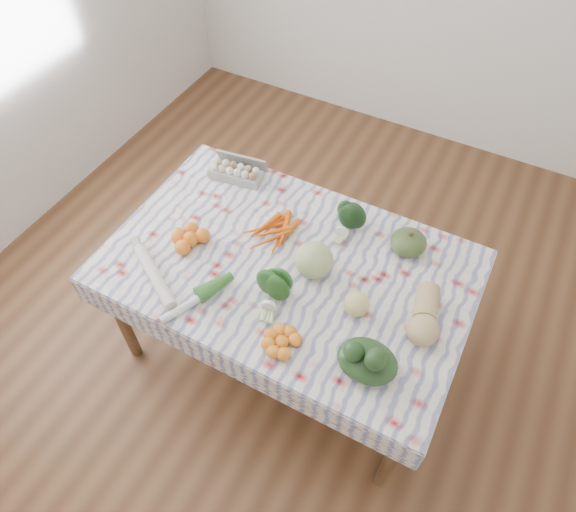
% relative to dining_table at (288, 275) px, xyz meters
% --- Properties ---
extents(ground, '(4.50, 4.50, 0.00)m').
position_rel_dining_table_xyz_m(ground, '(0.00, 0.00, -0.68)').
color(ground, '#56341D').
rests_on(ground, ground).
extents(dining_table, '(1.60, 1.00, 0.75)m').
position_rel_dining_table_xyz_m(dining_table, '(0.00, 0.00, 0.00)').
color(dining_table, brown).
rests_on(dining_table, ground).
extents(tablecloth, '(1.66, 1.06, 0.01)m').
position_rel_dining_table_xyz_m(tablecloth, '(0.00, 0.00, 0.08)').
color(tablecloth, white).
rests_on(tablecloth, dining_table).
extents(egg_carton, '(0.29, 0.15, 0.07)m').
position_rel_dining_table_xyz_m(egg_carton, '(-0.51, 0.38, 0.12)').
color(egg_carton, '#9B9C97').
rests_on(egg_carton, tablecloth).
extents(carrot_bunch, '(0.30, 0.29, 0.05)m').
position_rel_dining_table_xyz_m(carrot_bunch, '(-0.13, 0.10, 0.11)').
color(carrot_bunch, '#E85B0F').
rests_on(carrot_bunch, tablecloth).
extents(kale_bunch, '(0.17, 0.15, 0.14)m').
position_rel_dining_table_xyz_m(kale_bunch, '(0.15, 0.31, 0.16)').
color(kale_bunch, black).
rests_on(kale_bunch, tablecloth).
extents(kabocha_squash, '(0.21, 0.21, 0.11)m').
position_rel_dining_table_xyz_m(kabocha_squash, '(0.45, 0.33, 0.14)').
color(kabocha_squash, '#405629').
rests_on(kabocha_squash, tablecloth).
extents(cabbage, '(0.18, 0.18, 0.17)m').
position_rel_dining_table_xyz_m(cabbage, '(0.12, 0.01, 0.17)').
color(cabbage, '#A9BB75').
rests_on(cabbage, tablecloth).
extents(butternut_squash, '(0.19, 0.30, 0.13)m').
position_rel_dining_table_xyz_m(butternut_squash, '(0.65, -0.01, 0.15)').
color(butternut_squash, tan).
rests_on(butternut_squash, tablecloth).
extents(orange_cluster, '(0.30, 0.30, 0.08)m').
position_rel_dining_table_xyz_m(orange_cluster, '(-0.46, -0.11, 0.12)').
color(orange_cluster, orange).
rests_on(orange_cluster, tablecloth).
extents(broccoli, '(0.19, 0.19, 0.12)m').
position_rel_dining_table_xyz_m(broccoli, '(0.04, -0.21, 0.14)').
color(broccoli, '#21521B').
rests_on(broccoli, tablecloth).
extents(mandarin_cluster, '(0.21, 0.21, 0.06)m').
position_rel_dining_table_xyz_m(mandarin_cluster, '(0.17, -0.38, 0.11)').
color(mandarin_cluster, orange).
rests_on(mandarin_cluster, tablecloth).
extents(grapefruit, '(0.14, 0.14, 0.11)m').
position_rel_dining_table_xyz_m(grapefruit, '(0.37, -0.09, 0.14)').
color(grapefruit, '#DBD677').
rests_on(grapefruit, tablecloth).
extents(spinach_bag, '(0.27, 0.23, 0.11)m').
position_rel_dining_table_xyz_m(spinach_bag, '(0.51, -0.31, 0.14)').
color(spinach_bag, black).
rests_on(spinach_bag, tablecloth).
extents(daikon, '(0.36, 0.25, 0.06)m').
position_rel_dining_table_xyz_m(daikon, '(-0.48, -0.36, 0.11)').
color(daikon, silver).
rests_on(daikon, tablecloth).
extents(leek, '(0.18, 0.34, 0.04)m').
position_rel_dining_table_xyz_m(leek, '(-0.25, -0.37, 0.10)').
color(leek, silver).
rests_on(leek, tablecloth).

